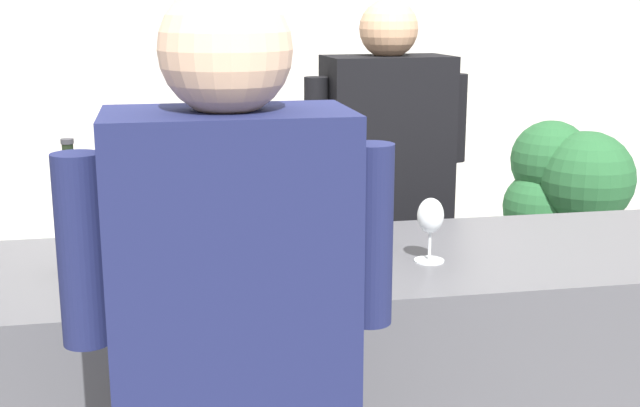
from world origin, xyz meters
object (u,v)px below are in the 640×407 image
at_px(potted_shrub, 562,226).
at_px(person_server, 385,244).
at_px(wine_bottle_3, 307,231).
at_px(wine_glass, 430,219).
at_px(wine_bottle_6, 336,198).
at_px(wine_bottle_1, 133,208).
at_px(wine_bottle_4, 108,249).
at_px(wine_bottle_7, 355,207).
at_px(wine_bottle_2, 179,225).
at_px(wine_bottle_5, 73,227).

bearing_deg(potted_shrub, person_server, -151.09).
height_order(wine_bottle_3, wine_glass, wine_bottle_3).
bearing_deg(wine_bottle_6, person_server, 62.32).
distance_m(wine_bottle_6, person_server, 0.71).
xyz_separation_m(wine_bottle_1, wine_bottle_3, (0.42, -0.30, -0.00)).
distance_m(wine_bottle_6, potted_shrub, 1.72).
xyz_separation_m(wine_bottle_4, wine_bottle_7, (0.63, 0.26, 0.01)).
distance_m(wine_bottle_4, potted_shrub, 2.39).
xyz_separation_m(wine_bottle_7, wine_glass, (0.17, -0.13, -0.01)).
bearing_deg(wine_bottle_4, person_server, 45.54).
height_order(wine_bottle_2, wine_bottle_7, wine_bottle_7).
distance_m(wine_bottle_6, wine_glass, 0.30).
height_order(wine_bottle_1, potted_shrub, wine_bottle_1).
bearing_deg(wine_bottle_5, wine_glass, -4.44).
relative_size(wine_bottle_3, wine_bottle_5, 1.02).
bearing_deg(potted_shrub, wine_glass, -128.58).
relative_size(wine_bottle_3, wine_glass, 2.05).
distance_m(wine_bottle_3, potted_shrub, 2.02).
relative_size(wine_bottle_3, wine_bottle_6, 0.99).
height_order(wine_bottle_3, wine_bottle_5, wine_bottle_3).
bearing_deg(wine_bottle_7, person_server, 68.15).
bearing_deg(wine_bottle_7, potted_shrub, 44.21).
relative_size(wine_bottle_5, potted_shrub, 0.29).
height_order(wine_bottle_4, wine_bottle_6, wine_bottle_6).
bearing_deg(person_server, potted_shrub, 28.91).
height_order(wine_bottle_1, wine_bottle_3, wine_bottle_1).
bearing_deg(person_server, wine_glass, -96.94).
relative_size(wine_bottle_3, wine_bottle_4, 1.04).
xyz_separation_m(wine_bottle_7, potted_shrub, (1.22, 1.19, -0.43)).
xyz_separation_m(wine_bottle_2, wine_bottle_6, (0.44, 0.20, 0.00)).
xyz_separation_m(wine_bottle_3, wine_glass, (0.34, 0.08, -0.01)).
xyz_separation_m(wine_glass, potted_shrub, (1.05, 1.32, -0.42)).
bearing_deg(wine_bottle_2, wine_bottle_5, 170.90).
height_order(wine_bottle_1, wine_bottle_6, wine_bottle_1).
bearing_deg(wine_bottle_4, wine_glass, 8.77).
xyz_separation_m(wine_bottle_5, wine_bottle_6, (0.69, 0.16, 0.01)).
bearing_deg(wine_bottle_1, wine_bottle_6, 0.55).
height_order(wine_bottle_1, wine_bottle_7, wine_bottle_1).
bearing_deg(wine_bottle_4, wine_bottle_1, 82.40).
distance_m(wine_bottle_5, wine_bottle_7, 0.73).
height_order(wine_bottle_7, potted_shrub, wine_bottle_7).
bearing_deg(wine_bottle_6, wine_bottle_4, -149.88).
bearing_deg(person_server, wine_bottle_4, -134.46).
height_order(wine_bottle_3, wine_bottle_4, wine_bottle_3).
xyz_separation_m(wine_bottle_2, wine_bottle_4, (-0.16, -0.15, -0.01)).
distance_m(wine_bottle_7, wine_glass, 0.21).
xyz_separation_m(wine_bottle_4, person_server, (0.90, 0.92, -0.30)).
distance_m(wine_bottle_1, wine_bottle_7, 0.59).
distance_m(wine_bottle_6, wine_bottle_7, 0.10).
bearing_deg(wine_bottle_5, wine_bottle_2, -9.10).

